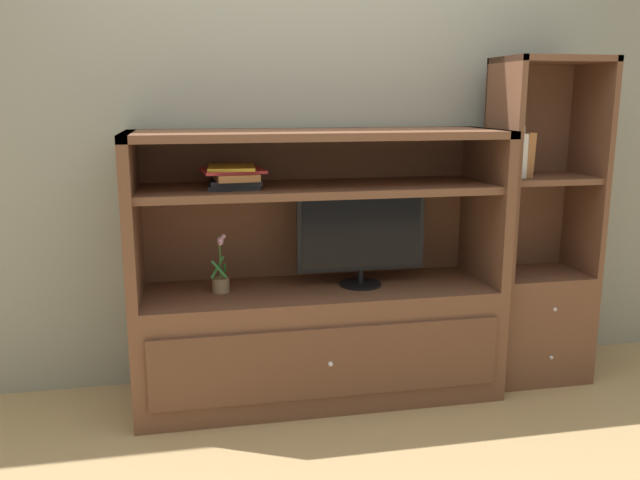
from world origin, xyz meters
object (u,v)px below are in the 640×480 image
at_px(potted_plant, 221,279).
at_px(magazine_stack, 234,177).
at_px(bookshelf_tall, 536,277).
at_px(upright_book_row, 519,154).
at_px(tv_monitor, 361,237).
at_px(media_console, 318,312).

bearing_deg(potted_plant, magazine_stack, -13.72).
relative_size(bookshelf_tall, upright_book_row, 6.50).
bearing_deg(tv_monitor, bookshelf_tall, 0.76).
height_order(potted_plant, magazine_stack, magazine_stack).
height_order(bookshelf_tall, upright_book_row, bookshelf_tall).
distance_m(magazine_stack, bookshelf_tall, 1.68).
distance_m(media_console, magazine_stack, 0.79).
relative_size(magazine_stack, bookshelf_tall, 0.20).
height_order(media_console, upright_book_row, upright_book_row).
height_order(potted_plant, upright_book_row, upright_book_row).
relative_size(potted_plant, bookshelf_tall, 0.17).
bearing_deg(media_console, magazine_stack, -179.17).
height_order(media_console, magazine_stack, media_console).
xyz_separation_m(bookshelf_tall, upright_book_row, (-0.15, -0.01, 0.65)).
relative_size(media_console, magazine_stack, 5.27).
bearing_deg(bookshelf_tall, media_console, -179.78).
relative_size(tv_monitor, bookshelf_tall, 0.38).
bearing_deg(potted_plant, bookshelf_tall, -0.27).
bearing_deg(magazine_stack, tv_monitor, -0.24).
relative_size(tv_monitor, upright_book_row, 2.48).
height_order(magazine_stack, bookshelf_tall, bookshelf_tall).
height_order(tv_monitor, upright_book_row, upright_book_row).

